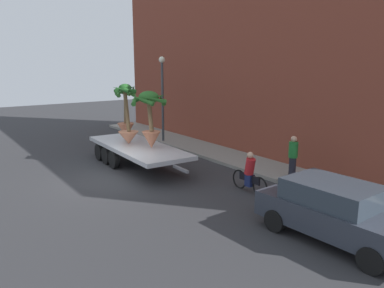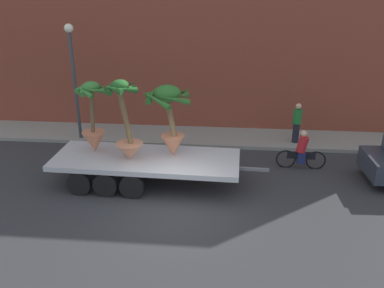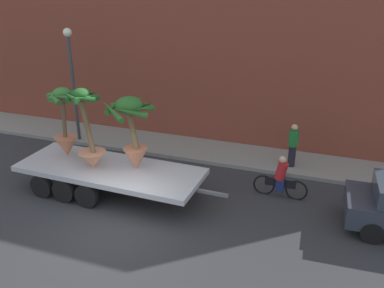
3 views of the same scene
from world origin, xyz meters
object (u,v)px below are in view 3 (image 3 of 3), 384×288
object	(u,v)px
potted_palm_middle	(65,126)
cyclist	(281,179)
flatbed_trailer	(103,172)
street_lamp	(72,71)
potted_palm_front	(88,136)
potted_palm_rear	(132,129)
pedestrian_near_gate	(293,145)

from	to	relation	value
potted_palm_middle	cyclist	size ratio (longest dim) A/B	1.37
flatbed_trailer	street_lamp	bearing A→B (deg)	133.50
flatbed_trailer	potted_palm_front	bearing A→B (deg)	-146.32
flatbed_trailer	potted_palm_middle	world-z (taller)	potted_palm_middle
flatbed_trailer	cyclist	size ratio (longest dim) A/B	4.02
potted_palm_rear	potted_palm_front	xyz separation A→B (m)	(-1.40, -0.41, -0.29)
cyclist	pedestrian_near_gate	bearing A→B (deg)	87.29
potted_palm_rear	pedestrian_near_gate	world-z (taller)	potted_palm_rear
potted_palm_middle	potted_palm_front	world-z (taller)	potted_palm_front
potted_palm_middle	street_lamp	bearing A→B (deg)	118.84
potted_palm_front	street_lamp	bearing A→B (deg)	129.23
potted_palm_rear	potted_palm_front	bearing A→B (deg)	-163.73
potted_palm_rear	cyclist	size ratio (longest dim) A/B	1.35
flatbed_trailer	potted_palm_rear	bearing A→B (deg)	10.63
flatbed_trailer	potted_palm_middle	xyz separation A→B (m)	(-1.60, 0.34, 1.33)
cyclist	pedestrian_near_gate	xyz separation A→B (m)	(0.11, 2.23, 0.37)
potted_palm_rear	pedestrian_near_gate	xyz separation A→B (m)	(4.80, 3.70, -1.37)
street_lamp	potted_palm_middle	bearing A→B (deg)	-61.16
pedestrian_near_gate	potted_palm_rear	bearing A→B (deg)	-142.43
pedestrian_near_gate	street_lamp	world-z (taller)	street_lamp
cyclist	street_lamp	size ratio (longest dim) A/B	0.38
cyclist	pedestrian_near_gate	distance (m)	2.26
flatbed_trailer	cyclist	xyz separation A→B (m)	(5.79, 1.67, -0.10)
potted_palm_front	street_lamp	world-z (taller)	street_lamp
flatbed_trailer	potted_palm_front	distance (m)	1.40
potted_palm_front	cyclist	world-z (taller)	potted_palm_front
potted_palm_middle	street_lamp	distance (m)	3.82
potted_palm_rear	street_lamp	distance (m)	5.62
potted_palm_rear	cyclist	distance (m)	5.22
flatbed_trailer	pedestrian_near_gate	bearing A→B (deg)	33.49
potted_palm_rear	street_lamp	world-z (taller)	street_lamp
flatbed_trailer	cyclist	bearing A→B (deg)	16.13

